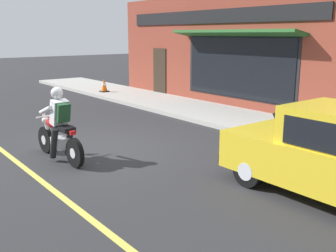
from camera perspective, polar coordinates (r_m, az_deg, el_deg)
The scene contains 5 objects.
ground_plane at distance 9.61m, azimuth -10.37°, elevation -3.43°, with size 80.00×80.00×0.00m, color #2B2B2D.
sidewalk_curb at distance 14.81m, azimuth 1.69°, elevation 2.91°, with size 2.60×22.00×0.14m, color #ADAAA3.
storefront_building at distance 15.42m, azimuth 6.85°, elevation 10.85°, with size 1.25×11.50×4.20m.
motorcycle_with_rider at distance 8.88m, azimuth -15.54°, elevation -0.55°, with size 0.57×2.02×1.62m.
traffic_cone at distance 18.25m, azimuth -9.26°, elevation 5.84°, with size 0.36×0.36×0.60m.
Camera 1 is at (-4.23, -8.19, 2.71)m, focal length 42.00 mm.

